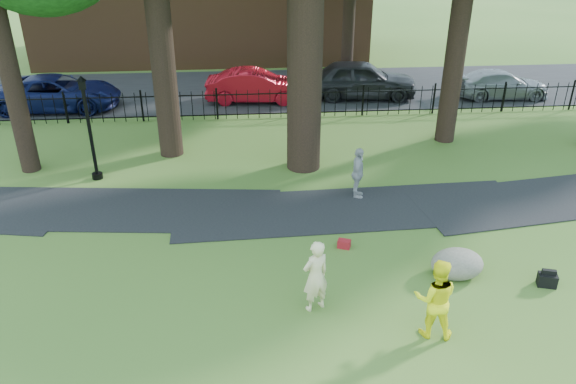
{
  "coord_description": "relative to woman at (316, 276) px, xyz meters",
  "views": [
    {
      "loc": [
        -1.91,
        -10.03,
        7.74
      ],
      "look_at": [
        -0.93,
        2.0,
        1.61
      ],
      "focal_mm": 35.0,
      "sensor_mm": 36.0,
      "label": 1
    }
  ],
  "objects": [
    {
      "name": "ground",
      "position": [
        0.54,
        0.42,
        -0.84
      ],
      "size": [
        120.0,
        120.0,
        0.0
      ],
      "primitive_type": "plane",
      "color": "#385C20",
      "rests_on": "ground"
    },
    {
      "name": "footpath",
      "position": [
        1.54,
        4.32,
        -0.84
      ],
      "size": [
        36.07,
        3.85,
        0.03
      ],
      "primitive_type": "cube",
      "rotation": [
        0.0,
        0.0,
        0.03
      ],
      "color": "black",
      "rests_on": "ground"
    },
    {
      "name": "street",
      "position": [
        0.54,
        16.42,
        -0.84
      ],
      "size": [
        80.0,
        7.0,
        0.02
      ],
      "primitive_type": "cube",
      "color": "black",
      "rests_on": "ground"
    },
    {
      "name": "iron_fence",
      "position": [
        0.54,
        12.42,
        -0.24
      ],
      "size": [
        44.0,
        0.04,
        1.2
      ],
      "color": "black",
      "rests_on": "ground"
    },
    {
      "name": "woman",
      "position": [
        0.0,
        0.0,
        0.0
      ],
      "size": [
        0.73,
        0.63,
        1.68
      ],
      "primitive_type": "imported",
      "rotation": [
        0.0,
        0.0,
        3.59
      ],
      "color": "beige",
      "rests_on": "ground"
    },
    {
      "name": "man",
      "position": [
        2.25,
        -0.99,
        0.03
      ],
      "size": [
        0.98,
        0.84,
        1.74
      ],
      "primitive_type": "imported",
      "rotation": [
        0.0,
        0.0,
        2.91
      ],
      "color": "#FFFB15",
      "rests_on": "ground"
    },
    {
      "name": "pedestrian",
      "position": [
        1.89,
        5.09,
        -0.05
      ],
      "size": [
        0.58,
        0.98,
        1.57
      ],
      "primitive_type": "imported",
      "rotation": [
        0.0,
        0.0,
        1.35
      ],
      "color": "#9A9A9E",
      "rests_on": "ground"
    },
    {
      "name": "boulder",
      "position": [
        3.47,
        0.96,
        -0.48
      ],
      "size": [
        1.35,
        1.1,
        0.72
      ],
      "primitive_type": "ellipsoid",
      "rotation": [
        0.0,
        0.0,
        0.15
      ],
      "color": "#615D50",
      "rests_on": "ground"
    },
    {
      "name": "lamppost",
      "position": [
        -6.12,
        7.04,
        0.8
      ],
      "size": [
        0.33,
        0.33,
        3.34
      ],
      "rotation": [
        0.0,
        0.0,
        0.21
      ],
      "color": "black",
      "rests_on": "ground"
    },
    {
      "name": "backpack",
      "position": [
        5.39,
        0.37,
        -0.69
      ],
      "size": [
        0.47,
        0.36,
        0.31
      ],
      "primitive_type": "cube",
      "rotation": [
        0.0,
        0.0,
        -0.29
      ],
      "color": "black",
      "rests_on": "ground"
    },
    {
      "name": "red_bag",
      "position": [
        1.04,
        2.34,
        -0.73
      ],
      "size": [
        0.37,
        0.31,
        0.22
      ],
      "primitive_type": "cube",
      "rotation": [
        0.0,
        0.0,
        -0.4
      ],
      "color": "maroon",
      "rests_on": "ground"
    },
    {
      "name": "red_sedan",
      "position": [
        -0.84,
        14.63,
        -0.13
      ],
      "size": [
        4.42,
        1.83,
        1.42
      ],
      "primitive_type": "imported",
      "rotation": [
        0.0,
        0.0,
        1.5
      ],
      "color": "#9F0C19",
      "rests_on": "ground"
    },
    {
      "name": "navy_van",
      "position": [
        -9.26,
        14.28,
        -0.12
      ],
      "size": [
        5.24,
        2.53,
        1.44
      ],
      "primitive_type": "imported",
      "rotation": [
        0.0,
        0.0,
        1.54
      ],
      "color": "#0D1341",
      "rests_on": "ground"
    },
    {
      "name": "grey_car",
      "position": [
        3.94,
        14.86,
        0.0
      ],
      "size": [
        5.11,
        2.42,
        1.69
      ],
      "primitive_type": "imported",
      "rotation": [
        0.0,
        0.0,
        1.48
      ],
      "color": "black",
      "rests_on": "ground"
    },
    {
      "name": "silver_car",
      "position": [
        10.29,
        14.36,
        -0.23
      ],
      "size": [
        4.26,
        1.84,
        1.22
      ],
      "primitive_type": "imported",
      "rotation": [
        0.0,
        0.0,
        1.54
      ],
      "color": "gray",
      "rests_on": "ground"
    }
  ]
}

